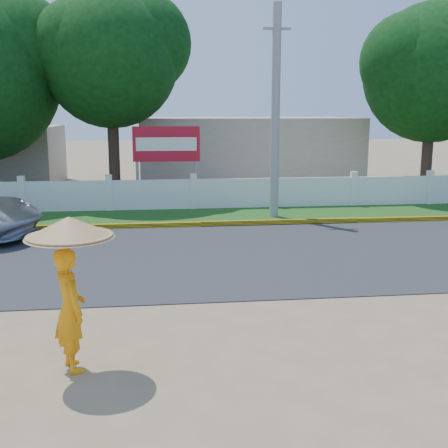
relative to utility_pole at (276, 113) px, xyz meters
name	(u,v)px	position (x,y,z in m)	size (l,w,h in m)	color
ground	(238,322)	(-2.58, -9.35, -3.43)	(120.00, 120.00, 0.00)	#9E8460
road	(212,255)	(-2.58, -4.85, -3.42)	(60.00, 7.00, 0.02)	#38383A
grass_verge	(197,216)	(-2.58, 0.40, -3.42)	(60.00, 3.50, 0.03)	#2D601E
curb	(201,224)	(-2.58, -1.30, -3.35)	(40.00, 0.18, 0.16)	yellow
fence	(193,194)	(-2.58, 1.85, -2.88)	(40.00, 0.10, 1.10)	silver
building_near	(246,151)	(0.42, 8.65, -1.83)	(10.00, 6.00, 3.20)	#B7AD99
utility_pole	(276,113)	(0.00, 0.00, 0.00)	(0.28, 0.28, 6.87)	gray
monk_with_parasol	(70,271)	(-5.09, -10.80, -2.03)	(1.18, 1.18, 2.15)	orange
billboard	(166,148)	(-3.50, 2.95, -1.29)	(2.50, 0.13, 2.95)	gray
tree_row	(204,69)	(-1.92, 4.85, 1.73)	(32.81, 7.91, 9.02)	#473828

